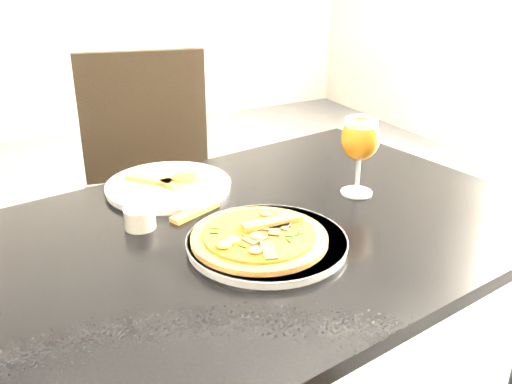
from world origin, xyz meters
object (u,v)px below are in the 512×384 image
dining_table (258,265)px  beer_glass (360,139)px  pizza (260,237)px  chair_far (151,189)px

dining_table → beer_glass: bearing=0.5°
dining_table → beer_glass: (0.28, 0.05, 0.22)m
pizza → beer_glass: size_ratio=1.41×
chair_far → pizza: chair_far is taller
pizza → chair_far: bearing=87.1°
chair_far → pizza: (-0.04, -0.87, 0.24)m
chair_far → beer_glass: chair_far is taller
dining_table → chair_far: 0.80m
dining_table → pizza: 0.15m
beer_glass → pizza: bearing=-158.1°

